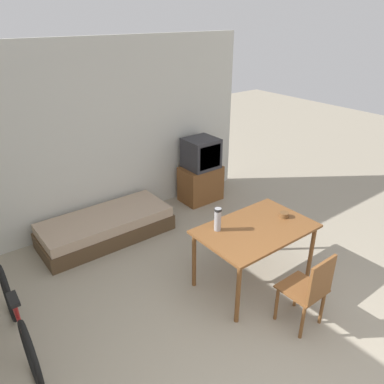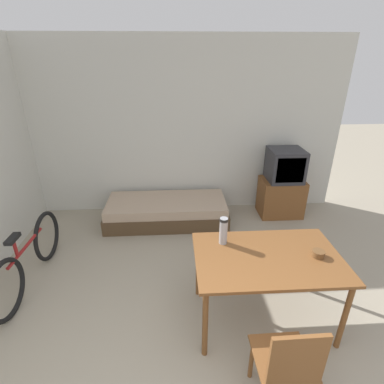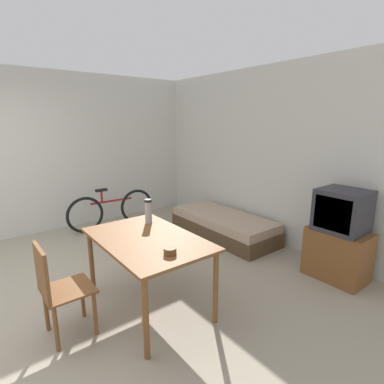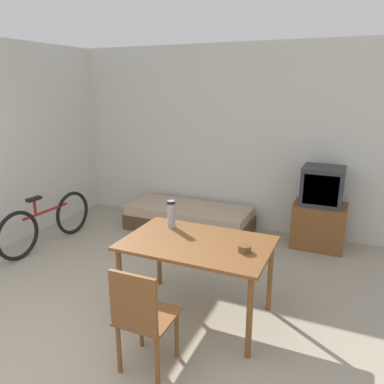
{
  "view_description": "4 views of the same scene",
  "coord_description": "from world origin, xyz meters",
  "px_view_note": "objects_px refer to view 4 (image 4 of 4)",
  "views": [
    {
      "loc": [
        -1.95,
        -1.15,
        2.98
      ],
      "look_at": [
        0.48,
        2.04,
        1.04
      ],
      "focal_mm": 35.0,
      "sensor_mm": 36.0,
      "label": 1
    },
    {
      "loc": [
        0.02,
        -0.86,
        2.43
      ],
      "look_at": [
        0.2,
        2.09,
        1.06
      ],
      "focal_mm": 28.0,
      "sensor_mm": 36.0,
      "label": 2
    },
    {
      "loc": [
        3.3,
        -0.03,
        1.88
      ],
      "look_at": [
        0.33,
        2.27,
        0.99
      ],
      "focal_mm": 28.0,
      "sensor_mm": 36.0,
      "label": 3
    },
    {
      "loc": [
        2.06,
        -1.57,
        2.13
      ],
      "look_at": [
        0.51,
        1.95,
        1.02
      ],
      "focal_mm": 35.0,
      "sensor_mm": 36.0,
      "label": 4
    }
  ],
  "objects_px": {
    "bicycle": "(47,223)",
    "mate_bowl": "(244,248)",
    "wooden_chair": "(141,316)",
    "thermos_flask": "(171,213)",
    "tv": "(320,210)",
    "dining_table": "(197,250)",
    "daybed": "(189,218)"
  },
  "relations": [
    {
      "from": "bicycle",
      "to": "wooden_chair",
      "type": "bearing_deg",
      "value": -32.22
    },
    {
      "from": "tv",
      "to": "bicycle",
      "type": "distance_m",
      "value": 3.67
    },
    {
      "from": "bicycle",
      "to": "mate_bowl",
      "type": "xyz_separation_m",
      "value": [
        2.95,
        -0.7,
        0.46
      ]
    },
    {
      "from": "wooden_chair",
      "to": "mate_bowl",
      "type": "xyz_separation_m",
      "value": [
        0.53,
        0.82,
        0.29
      ]
    },
    {
      "from": "wooden_chair",
      "to": "thermos_flask",
      "type": "relative_size",
      "value": 3.22
    },
    {
      "from": "bicycle",
      "to": "mate_bowl",
      "type": "bearing_deg",
      "value": -13.41
    },
    {
      "from": "daybed",
      "to": "thermos_flask",
      "type": "bearing_deg",
      "value": -71.23
    },
    {
      "from": "daybed",
      "to": "dining_table",
      "type": "relative_size",
      "value": 1.41
    },
    {
      "from": "daybed",
      "to": "mate_bowl",
      "type": "xyz_separation_m",
      "value": [
        1.42,
        -2.0,
        0.61
      ]
    },
    {
      "from": "dining_table",
      "to": "daybed",
      "type": "bearing_deg",
      "value": 116.2
    },
    {
      "from": "dining_table",
      "to": "thermos_flask",
      "type": "relative_size",
      "value": 4.86
    },
    {
      "from": "mate_bowl",
      "to": "thermos_flask",
      "type": "bearing_deg",
      "value": 162.4
    },
    {
      "from": "tv",
      "to": "thermos_flask",
      "type": "bearing_deg",
      "value": -123.94
    },
    {
      "from": "daybed",
      "to": "tv",
      "type": "relative_size",
      "value": 1.69
    },
    {
      "from": "daybed",
      "to": "wooden_chair",
      "type": "relative_size",
      "value": 2.12
    },
    {
      "from": "thermos_flask",
      "to": "bicycle",
      "type": "bearing_deg",
      "value": 168.27
    },
    {
      "from": "tv",
      "to": "dining_table",
      "type": "height_order",
      "value": "tv"
    },
    {
      "from": "tv",
      "to": "bicycle",
      "type": "xyz_separation_m",
      "value": [
        -3.38,
        -1.43,
        -0.2
      ]
    },
    {
      "from": "daybed",
      "to": "tv",
      "type": "bearing_deg",
      "value": 4.18
    },
    {
      "from": "tv",
      "to": "bicycle",
      "type": "relative_size",
      "value": 0.7
    },
    {
      "from": "wooden_chair",
      "to": "bicycle",
      "type": "xyz_separation_m",
      "value": [
        -2.41,
        1.52,
        -0.17
      ]
    },
    {
      "from": "dining_table",
      "to": "bicycle",
      "type": "xyz_separation_m",
      "value": [
        -2.5,
        0.67,
        -0.35
      ]
    },
    {
      "from": "tv",
      "to": "mate_bowl",
      "type": "distance_m",
      "value": 2.19
    },
    {
      "from": "tv",
      "to": "wooden_chair",
      "type": "xyz_separation_m",
      "value": [
        -0.96,
        -2.95,
        -0.03
      ]
    },
    {
      "from": "thermos_flask",
      "to": "mate_bowl",
      "type": "relative_size",
      "value": 2.46
    },
    {
      "from": "bicycle",
      "to": "mate_bowl",
      "type": "distance_m",
      "value": 3.06
    },
    {
      "from": "wooden_chair",
      "to": "dining_table",
      "type": "bearing_deg",
      "value": 84.35
    },
    {
      "from": "thermos_flask",
      "to": "daybed",
      "type": "bearing_deg",
      "value": 108.77
    },
    {
      "from": "tv",
      "to": "dining_table",
      "type": "bearing_deg",
      "value": -112.69
    },
    {
      "from": "daybed",
      "to": "wooden_chair",
      "type": "bearing_deg",
      "value": -72.55
    },
    {
      "from": "dining_table",
      "to": "mate_bowl",
      "type": "distance_m",
      "value": 0.46
    },
    {
      "from": "dining_table",
      "to": "bicycle",
      "type": "bearing_deg",
      "value": 164.9
    }
  ]
}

